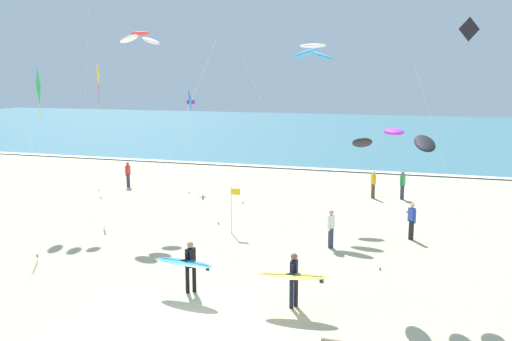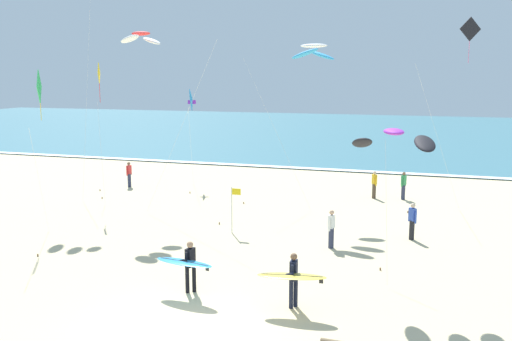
# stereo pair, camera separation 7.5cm
# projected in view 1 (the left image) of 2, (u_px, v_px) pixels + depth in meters

# --- Properties ---
(ground_plane) EXTENTS (160.00, 160.00, 0.00)m
(ground_plane) POSITION_uv_depth(u_px,v_px,m) (184.00, 329.00, 15.18)
(ground_plane) COLOR beige
(ocean_water) EXTENTS (160.00, 60.00, 0.08)m
(ocean_water) POSITION_uv_depth(u_px,v_px,m) (376.00, 132.00, 68.28)
(ocean_water) COLOR teal
(ocean_water) RESTS_ON ground
(shoreline_foam) EXTENTS (160.00, 0.86, 0.01)m
(shoreline_foam) POSITION_uv_depth(u_px,v_px,m) (338.00, 170.00, 40.36)
(shoreline_foam) COLOR white
(shoreline_foam) RESTS_ON ocean_water
(surfer_lead) EXTENTS (2.08, 1.05, 1.71)m
(surfer_lead) POSITION_uv_depth(u_px,v_px,m) (188.00, 263.00, 17.40)
(surfer_lead) COLOR black
(surfer_lead) RESTS_ON ground
(surfer_trailing) EXTENTS (2.11, 0.99, 1.71)m
(surfer_trailing) POSITION_uv_depth(u_px,v_px,m) (293.00, 276.00, 16.24)
(surfer_trailing) COLOR black
(surfer_trailing) RESTS_ON ground
(kite_arc_violet_near) EXTENTS (2.76, 2.56, 5.29)m
(kite_arc_violet_near) POSITION_uv_depth(u_px,v_px,m) (393.00, 139.00, 17.23)
(kite_arc_violet_near) COLOR black
(kite_arc_violet_near) RESTS_ON ground
(kite_diamond_charcoal_mid) EXTENTS (3.05, 1.82, 9.79)m
(kite_diamond_charcoal_mid) POSITION_uv_depth(u_px,v_px,m) (467.00, 37.00, 27.14)
(kite_diamond_charcoal_mid) COLOR black
(kite_diamond_charcoal_mid) RESTS_ON ground
(kite_diamond_emerald_high) EXTENTS (2.32, 3.70, 7.18)m
(kite_diamond_emerald_high) POSITION_uv_depth(u_px,v_px,m) (38.00, 90.00, 23.50)
(kite_diamond_emerald_high) COLOR green
(kite_diamond_emerald_high) RESTS_ON ground
(kite_diamond_golden_low) EXTENTS (1.40, 1.72, 7.61)m
(kite_diamond_golden_low) POSITION_uv_depth(u_px,v_px,m) (98.00, 79.00, 28.59)
(kite_diamond_golden_low) COLOR yellow
(kite_diamond_golden_low) RESTS_ON ground
(kite_arc_scarlet_distant) EXTENTS (4.99, 2.43, 9.02)m
(kite_arc_scarlet_distant) POSITION_uv_depth(u_px,v_px,m) (140.00, 38.00, 26.35)
(kite_arc_scarlet_distant) COLOR white
(kite_arc_scarlet_distant) RESTS_ON ground
(kite_arc_ivory_close) EXTENTS (4.84, 3.02, 8.47)m
(kite_arc_ivory_close) POSITION_uv_depth(u_px,v_px,m) (313.00, 52.00, 26.84)
(kite_arc_ivory_close) COLOR #2D99DB
(kite_arc_ivory_close) RESTS_ON ground
(kite_delta_cobalt_outer) EXTENTS (1.38, 3.46, 6.13)m
(kite_delta_cobalt_outer) POSITION_uv_depth(u_px,v_px,m) (191.00, 100.00, 34.58)
(kite_delta_cobalt_outer) COLOR #2D99DB
(kite_delta_cobalt_outer) RESTS_ON ground
(bystander_red_top) EXTENTS (0.22, 0.50, 1.59)m
(bystander_red_top) POSITION_uv_depth(u_px,v_px,m) (128.00, 174.00, 34.38)
(bystander_red_top) COLOR #2D334C
(bystander_red_top) RESTS_ON ground
(bystander_white_top) EXTENTS (0.25, 0.49, 1.59)m
(bystander_white_top) POSITION_uv_depth(u_px,v_px,m) (331.00, 229.00, 22.17)
(bystander_white_top) COLOR #2D334C
(bystander_white_top) RESTS_ON ground
(bystander_green_top) EXTENTS (0.30, 0.46, 1.59)m
(bystander_green_top) POSITION_uv_depth(u_px,v_px,m) (402.00, 185.00, 30.95)
(bystander_green_top) COLOR #2D334C
(bystander_green_top) RESTS_ON ground
(bystander_blue_top) EXTENTS (0.36, 0.39, 1.59)m
(bystander_blue_top) POSITION_uv_depth(u_px,v_px,m) (412.00, 221.00, 23.33)
(bystander_blue_top) COLOR black
(bystander_blue_top) RESTS_ON ground
(bystander_yellow_top) EXTENTS (0.32, 0.44, 1.59)m
(bystander_yellow_top) POSITION_uv_depth(u_px,v_px,m) (373.00, 184.00, 31.24)
(bystander_yellow_top) COLOR #4C3D2D
(bystander_yellow_top) RESTS_ON ground
(lifeguard_flag) EXTENTS (0.44, 0.05, 2.10)m
(lifeguard_flag) POSITION_uv_depth(u_px,v_px,m) (232.00, 205.00, 24.17)
(lifeguard_flag) COLOR silver
(lifeguard_flag) RESTS_ON ground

